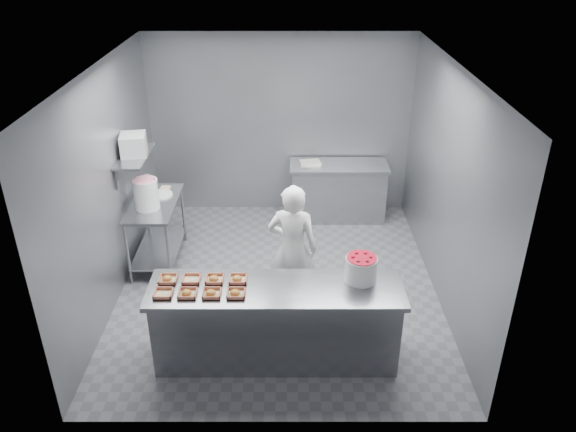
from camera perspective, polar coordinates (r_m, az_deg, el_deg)
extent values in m
plane|color=#4C4C51|center=(7.33, -0.96, -7.01)|extent=(4.50, 4.50, 0.00)
plane|color=white|center=(6.18, -1.17, 14.86)|extent=(4.50, 4.50, 0.00)
cube|color=slate|center=(8.73, -0.81, 9.17)|extent=(4.00, 0.04, 2.80)
cube|color=slate|center=(6.96, -17.77, 2.84)|extent=(0.04, 4.50, 2.80)
cube|color=slate|center=(6.89, 15.83, 2.87)|extent=(0.04, 4.50, 2.80)
cube|color=slate|center=(5.72, -1.23, -7.50)|extent=(2.60, 0.70, 0.05)
cube|color=slate|center=(5.99, -1.19, -11.02)|extent=(2.50, 0.64, 0.85)
cube|color=slate|center=(7.61, -13.48, 1.23)|extent=(0.60, 1.20, 0.04)
cube|color=slate|center=(7.93, -12.94, -3.17)|extent=(0.56, 1.15, 0.03)
cylinder|color=slate|center=(7.41, -15.96, -3.77)|extent=(0.04, 0.04, 0.88)
cylinder|color=slate|center=(7.28, -12.02, -3.83)|extent=(0.04, 0.04, 0.88)
cylinder|color=slate|center=(8.35, -14.09, 0.23)|extent=(0.04, 0.04, 0.88)
cylinder|color=slate|center=(8.24, -10.58, 0.24)|extent=(0.04, 0.04, 0.88)
cube|color=slate|center=(8.62, 5.20, 5.08)|extent=(1.50, 0.60, 0.05)
cube|color=slate|center=(8.80, 5.07, 2.37)|extent=(1.44, 0.55, 0.85)
cube|color=slate|center=(7.39, -15.33, 5.88)|extent=(0.35, 0.90, 0.03)
cube|color=tan|center=(5.73, -12.55, -7.68)|extent=(0.18, 0.18, 0.04)
cube|color=white|center=(5.74, -12.07, -7.69)|extent=(0.10, 0.06, 0.00)
cube|color=tan|center=(5.68, -10.17, -7.74)|extent=(0.18, 0.18, 0.04)
cube|color=white|center=(5.69, -9.69, -7.75)|extent=(0.10, 0.06, 0.00)
ellipsoid|color=gold|center=(5.68, -10.28, -7.66)|extent=(0.10, 0.10, 0.05)
cube|color=tan|center=(5.64, -7.75, -7.79)|extent=(0.18, 0.18, 0.04)
cube|color=white|center=(5.66, -7.27, -7.80)|extent=(0.10, 0.06, 0.00)
ellipsoid|color=gold|center=(5.64, -7.86, -7.71)|extent=(0.10, 0.10, 0.05)
cube|color=tan|center=(5.62, -5.30, -7.83)|extent=(0.18, 0.18, 0.04)
cube|color=white|center=(5.63, -4.82, -7.83)|extent=(0.10, 0.06, 0.00)
ellipsoid|color=gold|center=(5.61, -5.40, -7.75)|extent=(0.10, 0.10, 0.05)
cube|color=tan|center=(5.93, -12.09, -6.29)|extent=(0.18, 0.18, 0.04)
cube|color=white|center=(5.94, -11.62, -6.29)|extent=(0.10, 0.06, 0.00)
ellipsoid|color=gold|center=(5.92, -12.19, -6.20)|extent=(0.10, 0.10, 0.05)
cube|color=tan|center=(5.88, -9.79, -6.33)|extent=(0.18, 0.18, 0.04)
cube|color=white|center=(5.89, -9.32, -6.34)|extent=(0.10, 0.06, 0.00)
cube|color=tan|center=(5.85, -7.45, -6.37)|extent=(0.18, 0.18, 0.04)
cube|color=white|center=(5.86, -6.99, -6.38)|extent=(0.10, 0.06, 0.00)
ellipsoid|color=gold|center=(5.84, -7.56, -6.29)|extent=(0.10, 0.10, 0.05)
cube|color=tan|center=(5.82, -5.10, -6.40)|extent=(0.18, 0.18, 0.04)
cube|color=white|center=(5.83, -4.64, -6.40)|extent=(0.10, 0.06, 0.00)
ellipsoid|color=gold|center=(5.82, -5.20, -6.32)|extent=(0.10, 0.10, 0.05)
imported|color=white|center=(6.54, 0.49, -3.31)|extent=(0.65, 0.49, 1.61)
cylinder|color=silver|center=(5.80, 7.42, -5.37)|extent=(0.33, 0.33, 0.26)
cylinder|color=red|center=(5.74, 7.50, -4.36)|extent=(0.31, 0.31, 0.04)
cylinder|color=silver|center=(7.38, -14.20, 2.17)|extent=(0.31, 0.31, 0.40)
cylinder|color=#ED7682|center=(7.30, -14.38, 3.54)|extent=(0.29, 0.29, 0.02)
torus|color=slate|center=(7.33, -14.31, 3.01)|extent=(0.33, 0.01, 0.33)
cylinder|color=silver|center=(7.77, -12.82, 2.14)|extent=(0.33, 0.33, 0.02)
cube|color=#CCB28C|center=(7.97, -12.36, 2.83)|extent=(0.14, 0.12, 0.02)
cube|color=gray|center=(7.35, -15.43, 7.01)|extent=(0.36, 0.40, 0.26)
cube|color=silver|center=(8.57, 2.29, 5.40)|extent=(0.31, 0.24, 0.05)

